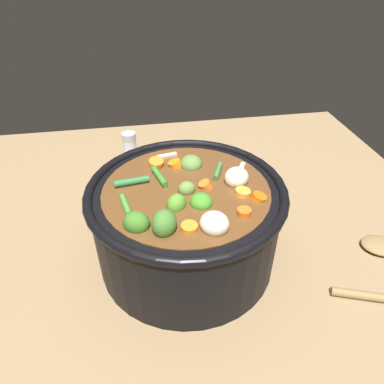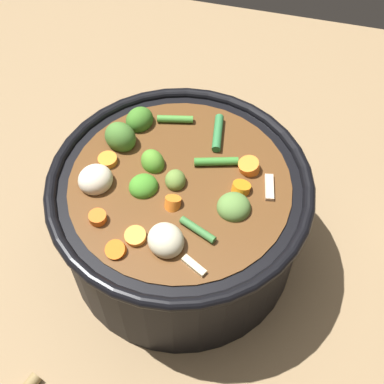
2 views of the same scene
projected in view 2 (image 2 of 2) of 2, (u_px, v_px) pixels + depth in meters
name	position (u px, v px, depth m)	size (l,w,h in m)	color
ground_plane	(182.00, 247.00, 0.73)	(1.10, 1.10, 0.00)	#8C704C
cooking_pot	(180.00, 215.00, 0.67)	(0.31, 0.31, 0.18)	black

